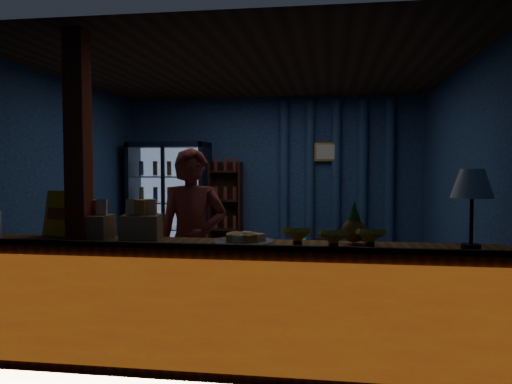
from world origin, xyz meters
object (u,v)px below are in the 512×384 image
at_px(green_chair, 323,259).
at_px(table_lamp, 472,187).
at_px(pastry_tray, 243,240).
at_px(shopkeeper, 192,243).

distance_m(green_chair, table_lamp, 3.56).
xyz_separation_m(green_chair, pastry_tray, (-0.57, -3.15, 0.71)).
relative_size(shopkeeper, table_lamp, 2.99).
bearing_deg(pastry_tray, shopkeeper, 132.46).
height_order(shopkeeper, green_chair, shopkeeper).
xyz_separation_m(shopkeeper, green_chair, (1.14, 2.53, -0.58)).
height_order(shopkeeper, table_lamp, shopkeeper).
bearing_deg(table_lamp, green_chair, 108.19).
xyz_separation_m(green_chair, table_lamp, (1.05, -3.21, 1.13)).
height_order(green_chair, table_lamp, table_lamp).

